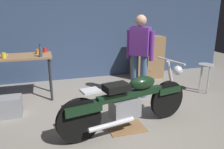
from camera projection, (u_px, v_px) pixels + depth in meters
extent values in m
plane|color=gray|center=(125.00, 126.00, 3.50)|extent=(12.00, 12.00, 0.00)
cube|color=#384C70|center=(88.00, 18.00, 5.63)|extent=(8.00, 0.12, 3.10)
cube|color=#99724C|center=(17.00, 57.00, 4.32)|extent=(1.30, 0.64, 0.04)
cylinder|color=#2D2D33|center=(51.00, 80.00, 4.37)|extent=(0.05, 0.05, 0.86)
cylinder|color=#2D2D33|center=(50.00, 73.00, 4.85)|extent=(0.05, 0.05, 0.86)
cylinder|color=black|center=(167.00, 100.00, 3.71)|extent=(0.64, 0.19, 0.64)
cylinder|color=black|center=(79.00, 121.00, 3.00)|extent=(0.64, 0.19, 0.64)
cube|color=black|center=(168.00, 90.00, 3.66)|extent=(0.46, 0.22, 0.10)
cube|color=black|center=(82.00, 108.00, 2.97)|extent=(0.55, 0.28, 0.12)
cube|color=gray|center=(125.00, 108.00, 3.32)|extent=(0.48, 0.32, 0.28)
cube|color=black|center=(131.00, 94.00, 3.31)|extent=(1.10, 0.31, 0.10)
ellipsoid|color=black|center=(142.00, 83.00, 3.36)|extent=(0.47, 0.30, 0.20)
cube|color=black|center=(116.00, 87.00, 3.15)|extent=(0.40, 0.31, 0.10)
cube|color=silver|center=(90.00, 91.00, 2.97)|extent=(0.27, 0.24, 0.03)
cylinder|color=silver|center=(171.00, 80.00, 3.64)|extent=(0.27, 0.10, 0.68)
cylinder|color=silver|center=(171.00, 61.00, 3.53)|extent=(0.15, 0.59, 0.03)
sphere|color=silver|center=(177.00, 70.00, 3.65)|extent=(0.16, 0.16, 0.16)
cylinder|color=silver|center=(112.00, 124.00, 3.10)|extent=(0.70, 0.21, 0.07)
cylinder|color=slate|center=(144.00, 77.00, 4.55)|extent=(0.15, 0.15, 0.88)
cylinder|color=slate|center=(134.00, 75.00, 4.63)|extent=(0.15, 0.15, 0.88)
cube|color=#72339E|center=(140.00, 41.00, 4.39)|extent=(0.43, 0.42, 0.56)
cylinder|color=#72339E|center=(152.00, 46.00, 4.31)|extent=(0.09, 0.09, 0.58)
cylinder|color=#72339E|center=(129.00, 44.00, 4.51)|extent=(0.09, 0.09, 0.58)
sphere|color=tan|center=(141.00, 20.00, 4.27)|extent=(0.22, 0.22, 0.22)
cylinder|color=#B2B2B7|center=(206.00, 65.00, 4.75)|extent=(0.32, 0.32, 0.02)
cylinder|color=#B2B2B7|center=(209.00, 78.00, 4.87)|extent=(0.02, 0.02, 0.62)
cylinder|color=#B2B2B7|center=(201.00, 77.00, 4.94)|extent=(0.02, 0.02, 0.62)
cylinder|color=#B2B2B7|center=(200.00, 79.00, 4.81)|extent=(0.02, 0.02, 0.62)
cylinder|color=#B2B2B7|center=(208.00, 80.00, 4.74)|extent=(0.02, 0.02, 0.62)
cube|color=#99724C|center=(147.00, 57.00, 5.86)|extent=(0.80, 0.44, 1.10)
sphere|color=tan|center=(152.00, 47.00, 5.57)|extent=(0.04, 0.04, 0.04)
sphere|color=tan|center=(151.00, 59.00, 5.65)|extent=(0.04, 0.04, 0.04)
sphere|color=tan|center=(151.00, 70.00, 5.74)|extent=(0.04, 0.04, 0.04)
cube|color=olive|center=(126.00, 128.00, 3.44)|extent=(0.56, 0.40, 0.01)
cube|color=gray|center=(8.00, 107.00, 3.79)|extent=(0.44, 0.32, 0.34)
cylinder|color=red|center=(45.00, 50.00, 4.65)|extent=(0.07, 0.07, 0.10)
torus|color=red|center=(47.00, 50.00, 4.66)|extent=(0.05, 0.01, 0.05)
cylinder|color=yellow|center=(4.00, 55.00, 4.10)|extent=(0.07, 0.07, 0.10)
torus|color=yellow|center=(6.00, 55.00, 4.11)|extent=(0.06, 0.01, 0.06)
cylinder|color=orange|center=(38.00, 51.00, 4.49)|extent=(0.08, 0.08, 0.10)
torus|color=orange|center=(40.00, 51.00, 4.50)|extent=(0.05, 0.01, 0.05)
cylinder|color=#3F4C59|center=(41.00, 52.00, 4.20)|extent=(0.06, 0.06, 0.18)
cylinder|color=#3F4C59|center=(40.00, 46.00, 4.17)|extent=(0.03, 0.03, 0.05)
cylinder|color=black|center=(40.00, 44.00, 4.16)|extent=(0.03, 0.03, 0.01)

